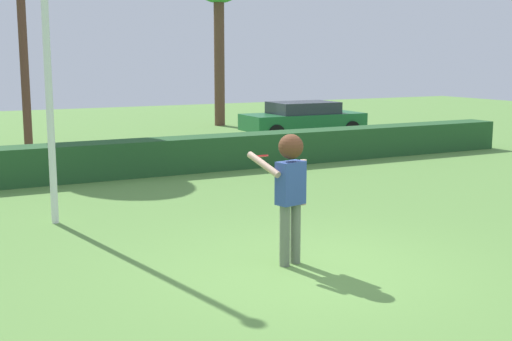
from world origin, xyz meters
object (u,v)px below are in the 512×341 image
Objects in this scene: frisbee at (260,156)px; parked_car_green at (303,118)px; person at (290,182)px; lamppost at (46,31)px.

frisbee is 14.33m from parked_car_green.
person reaches higher than parked_car_green.
person is 4.98m from lamppost.
lamppost reaches higher than parked_car_green.
frisbee is 0.04× the size of lamppost.
frisbee is (-0.17, 0.56, 0.29)m from person.
person reaches higher than frisbee.
person is 0.42× the size of parked_car_green.
lamppost reaches higher than frisbee.
person is 7.16× the size of frisbee.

